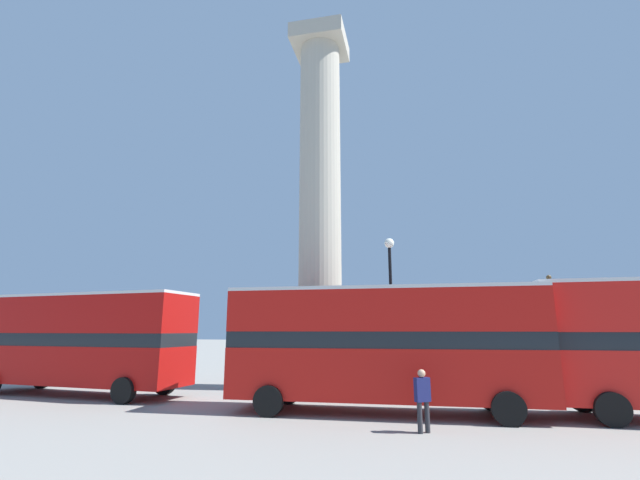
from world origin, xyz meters
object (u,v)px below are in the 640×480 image
at_px(pedestrian_near_lamp, 423,397).
at_px(equestrian_statue, 557,352).
at_px(monument_column, 320,223).
at_px(bus_b, 382,342).
at_px(bus_a, 83,339).
at_px(street_lamp, 391,305).

bearing_deg(pedestrian_near_lamp, equestrian_statue, 27.14).
distance_m(monument_column, bus_b, 8.78).
relative_size(monument_column, bus_b, 1.90).
distance_m(bus_a, street_lamp, 13.87).
bearing_deg(bus_b, monument_column, 120.63).
distance_m(monument_column, pedestrian_near_lamp, 11.90).
relative_size(bus_b, street_lamp, 1.57).
relative_size(equestrian_statue, street_lamp, 0.85).
bearing_deg(bus_b, pedestrian_near_lamp, -65.43).
xyz_separation_m(monument_column, pedestrian_near_lamp, (4.75, -8.12, -7.30)).
bearing_deg(bus_b, equestrian_statue, 49.33).
relative_size(bus_a, bus_b, 0.97).
distance_m(bus_b, equestrian_statue, 13.68).
xyz_separation_m(street_lamp, pedestrian_near_lamp, (1.10, -5.99, -2.93)).
relative_size(equestrian_statue, pedestrian_near_lamp, 3.43).
relative_size(bus_b, pedestrian_near_lamp, 6.31).
height_order(bus_b, street_lamp, street_lamp).
distance_m(bus_b, street_lamp, 3.72).
distance_m(equestrian_statue, street_lamp, 11.33).
bearing_deg(bus_b, bus_a, 172.73).
height_order(bus_a, street_lamp, street_lamp).
bearing_deg(pedestrian_near_lamp, bus_a, 131.26).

